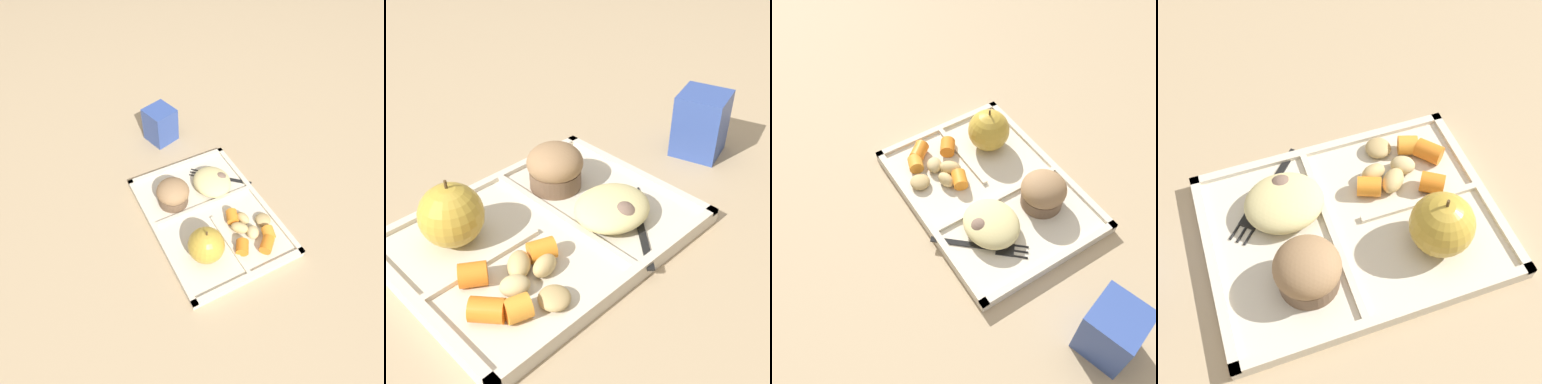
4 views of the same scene
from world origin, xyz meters
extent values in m
plane|color=tan|center=(0.00, 0.00, 0.00)|extent=(6.00, 6.00, 0.00)
cube|color=beige|center=(0.00, 0.00, 0.01)|extent=(0.36, 0.27, 0.01)
cube|color=beige|center=(0.00, -0.13, 0.02)|extent=(0.36, 0.01, 0.01)
cube|color=beige|center=(0.00, 0.13, 0.02)|extent=(0.36, 0.01, 0.01)
cube|color=beige|center=(-0.18, 0.00, 0.02)|extent=(0.01, 0.27, 0.01)
cube|color=beige|center=(0.18, 0.00, 0.02)|extent=(0.01, 0.27, 0.01)
cube|color=beige|center=(0.03, 0.00, 0.02)|extent=(0.01, 0.25, 0.01)
cube|color=beige|center=(-0.09, 0.00, 0.02)|extent=(0.16, 0.01, 0.01)
sphere|color=#B79333|center=(-0.09, 0.06, 0.05)|extent=(0.08, 0.08, 0.08)
cylinder|color=#4C381E|center=(-0.09, 0.06, 0.10)|extent=(0.00, 0.00, 0.01)
cylinder|color=brown|center=(0.07, 0.06, 0.03)|extent=(0.07, 0.07, 0.03)
ellipsoid|color=#93704C|center=(0.07, 0.06, 0.05)|extent=(0.08, 0.08, 0.05)
cylinder|color=orange|center=(-0.13, -0.07, 0.03)|extent=(0.04, 0.04, 0.03)
cylinder|color=orange|center=(-0.04, -0.04, 0.03)|extent=(0.04, 0.04, 0.03)
cylinder|color=orange|center=(-0.12, -0.02, 0.03)|extent=(0.04, 0.04, 0.03)
cylinder|color=orange|center=(-0.11, -0.09, 0.03)|extent=(0.03, 0.03, 0.03)
ellipsoid|color=tan|center=(-0.07, -0.04, 0.03)|extent=(0.05, 0.05, 0.02)
ellipsoid|color=tan|center=(-0.05, -0.06, 0.03)|extent=(0.04, 0.03, 0.02)
ellipsoid|color=tan|center=(-0.07, -0.10, 0.02)|extent=(0.04, 0.04, 0.02)
ellipsoid|color=tan|center=(-0.09, -0.06, 0.03)|extent=(0.04, 0.04, 0.02)
ellipsoid|color=#D6C684|center=(0.07, -0.05, 0.03)|extent=(0.10, 0.09, 0.04)
sphere|color=#755B4C|center=(0.07, -0.07, 0.03)|extent=(0.04, 0.04, 0.04)
sphere|color=#755B4C|center=(0.06, -0.03, 0.03)|extent=(0.03, 0.03, 0.03)
cube|color=black|center=(0.07, -0.10, 0.02)|extent=(0.08, 0.09, 0.00)
cube|color=black|center=(0.12, -0.05, 0.02)|extent=(0.04, 0.04, 0.00)
cylinder|color=black|center=(0.14, -0.04, 0.02)|extent=(0.02, 0.02, 0.00)
cylinder|color=black|center=(0.14, -0.03, 0.02)|extent=(0.02, 0.02, 0.00)
cylinder|color=black|center=(0.13, -0.02, 0.02)|extent=(0.02, 0.02, 0.00)
cube|color=#334C99|center=(0.31, -0.01, 0.05)|extent=(0.09, 0.09, 0.10)
camera|label=1|loc=(-0.42, 0.26, 0.68)|focal=32.93mm
camera|label=2|loc=(-0.31, -0.37, 0.42)|focal=46.68mm
camera|label=3|loc=(0.40, -0.31, 0.65)|focal=42.28mm
camera|label=4|loc=(0.11, 0.32, 0.55)|focal=47.14mm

